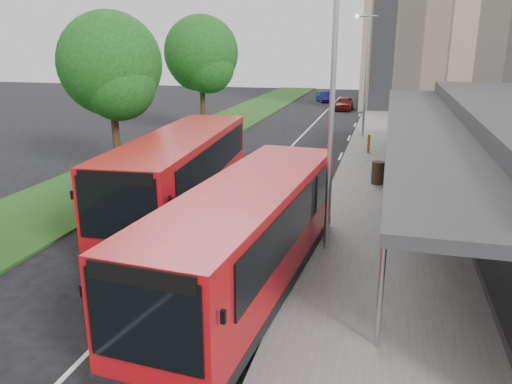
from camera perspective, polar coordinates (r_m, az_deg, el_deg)
ground at (r=15.20m, az=-9.09°, el=-8.05°), size 120.00×120.00×0.00m
pavement at (r=33.16m, az=14.97°, el=5.28°), size 5.00×80.00×0.15m
grass_verge at (r=35.54m, az=-6.57°, el=6.43°), size 5.00×80.00×0.10m
lane_centre_line at (r=28.86m, az=2.89°, el=4.05°), size 0.12×70.00×0.01m
kerb_dashes at (r=32.28m, az=10.14°, el=5.16°), size 0.12×56.00×0.01m
office_block at (r=55.25m, az=24.61°, el=18.05°), size 22.00×12.00×18.00m
tree_mid at (r=25.15m, az=-16.24°, el=13.15°), size 4.85×4.85×7.80m
tree_far at (r=35.98m, az=-6.25°, el=14.99°), size 5.11×5.11×8.22m
lamp_post_near at (r=14.75m, az=8.37°, el=10.33°), size 1.44×0.28×8.00m
lamp_post_far at (r=34.64m, az=12.38°, el=13.68°), size 1.44×0.28×8.00m
bus_main at (r=12.99m, az=-0.87°, el=-5.14°), size 3.36×10.34×2.88m
bus_second at (r=18.90m, az=-8.52°, el=1.99°), size 3.58×10.99×3.06m
litter_bin at (r=23.26m, az=13.74°, el=2.16°), size 0.73×0.73×1.03m
bollard at (r=29.79m, az=12.74°, el=5.39°), size 0.22×0.22×1.07m
car_near at (r=50.21m, az=10.07°, el=9.97°), size 1.61×3.89×1.32m
car_far at (r=57.22m, az=7.75°, el=10.75°), size 2.26×3.55×1.11m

